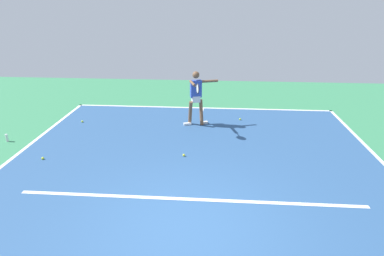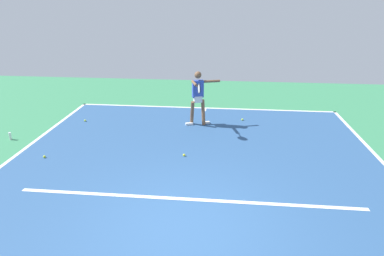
{
  "view_description": "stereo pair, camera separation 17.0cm",
  "coord_description": "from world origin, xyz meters",
  "px_view_note": "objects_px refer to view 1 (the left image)",
  "views": [
    {
      "loc": [
        -0.46,
        4.57,
        3.79
      ],
      "look_at": [
        0.07,
        -2.56,
        0.9
      ],
      "focal_mm": 30.16,
      "sensor_mm": 36.0,
      "label": 1
    },
    {
      "loc": [
        -0.63,
        4.56,
        3.79
      ],
      "look_at": [
        0.07,
        -2.56,
        0.9
      ],
      "focal_mm": 30.16,
      "sensor_mm": 36.0,
      "label": 2
    }
  ],
  "objects_px": {
    "tennis_ball_near_player": "(240,119)",
    "tennis_ball_centre_court": "(43,158)",
    "tennis_ball_near_service_line": "(82,121)",
    "water_bottle": "(7,138)",
    "tennis_player": "(196,95)",
    "tennis_ball_by_baseline": "(184,155)"
  },
  "relations": [
    {
      "from": "tennis_ball_near_player",
      "to": "tennis_ball_centre_court",
      "type": "bearing_deg",
      "value": 32.09
    },
    {
      "from": "tennis_ball_near_service_line",
      "to": "tennis_ball_near_player",
      "type": "height_order",
      "value": "same"
    },
    {
      "from": "tennis_ball_near_service_line",
      "to": "water_bottle",
      "type": "relative_size",
      "value": 0.3
    },
    {
      "from": "tennis_player",
      "to": "water_bottle",
      "type": "relative_size",
      "value": 7.89
    },
    {
      "from": "tennis_ball_near_service_line",
      "to": "tennis_ball_centre_court",
      "type": "relative_size",
      "value": 1.0
    },
    {
      "from": "tennis_ball_near_player",
      "to": "tennis_player",
      "type": "bearing_deg",
      "value": 20.13
    },
    {
      "from": "tennis_player",
      "to": "tennis_ball_near_service_line",
      "type": "bearing_deg",
      "value": -16.23
    },
    {
      "from": "tennis_ball_near_player",
      "to": "water_bottle",
      "type": "xyz_separation_m",
      "value": [
        6.72,
        2.24,
        0.08
      ]
    },
    {
      "from": "tennis_ball_by_baseline",
      "to": "tennis_ball_near_service_line",
      "type": "height_order",
      "value": "same"
    },
    {
      "from": "tennis_ball_centre_court",
      "to": "tennis_ball_by_baseline",
      "type": "bearing_deg",
      "value": -172.88
    },
    {
      "from": "tennis_ball_by_baseline",
      "to": "water_bottle",
      "type": "height_order",
      "value": "water_bottle"
    },
    {
      "from": "tennis_player",
      "to": "tennis_ball_centre_court",
      "type": "distance_m",
      "value": 4.7
    },
    {
      "from": "tennis_ball_near_service_line",
      "to": "tennis_ball_near_player",
      "type": "distance_m",
      "value": 5.22
    },
    {
      "from": "tennis_ball_by_baseline",
      "to": "tennis_ball_centre_court",
      "type": "height_order",
      "value": "same"
    },
    {
      "from": "tennis_ball_near_service_line",
      "to": "tennis_player",
      "type": "bearing_deg",
      "value": -178.77
    },
    {
      "from": "tennis_ball_by_baseline",
      "to": "tennis_ball_near_service_line",
      "type": "distance_m",
      "value": 4.18
    },
    {
      "from": "tennis_player",
      "to": "tennis_ball_near_player",
      "type": "relative_size",
      "value": 26.3
    },
    {
      "from": "tennis_player",
      "to": "tennis_ball_by_baseline",
      "type": "xyz_separation_m",
      "value": [
        0.18,
        2.26,
        -0.96
      ]
    },
    {
      "from": "tennis_ball_centre_court",
      "to": "water_bottle",
      "type": "height_order",
      "value": "water_bottle"
    },
    {
      "from": "tennis_ball_centre_court",
      "to": "tennis_ball_near_player",
      "type": "xyz_separation_m",
      "value": [
        -5.16,
        -3.23,
        0.0
      ]
    },
    {
      "from": "tennis_ball_by_baseline",
      "to": "water_bottle",
      "type": "xyz_separation_m",
      "value": [
        5.1,
        -0.55,
        0.08
      ]
    },
    {
      "from": "tennis_ball_by_baseline",
      "to": "tennis_ball_near_player",
      "type": "bearing_deg",
      "value": -120.07
    }
  ]
}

